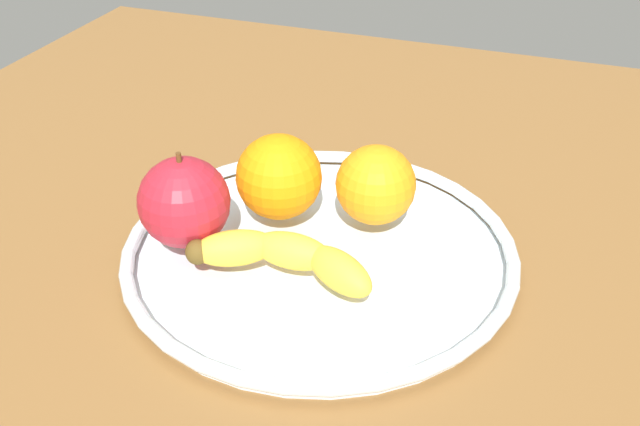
{
  "coord_description": "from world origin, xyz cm",
  "views": [
    {
      "loc": [
        -17.7,
        49.33,
        38.89
      ],
      "look_at": [
        0.0,
        0.0,
        4.8
      ],
      "focal_mm": 41.39,
      "sensor_mm": 36.0,
      "label": 1
    }
  ],
  "objects_px": {
    "orange_front_right": "(279,177)",
    "orange_back_left": "(376,185)",
    "banana": "(284,256)",
    "apple": "(184,202)",
    "fruit_bowl": "(320,250)"
  },
  "relations": [
    {
      "from": "fruit_bowl",
      "to": "banana",
      "type": "distance_m",
      "value": 0.06
    },
    {
      "from": "banana",
      "to": "apple",
      "type": "height_order",
      "value": "apple"
    },
    {
      "from": "apple",
      "to": "orange_back_left",
      "type": "distance_m",
      "value": 0.17
    },
    {
      "from": "orange_back_left",
      "to": "orange_front_right",
      "type": "distance_m",
      "value": 0.09
    },
    {
      "from": "banana",
      "to": "apple",
      "type": "distance_m",
      "value": 0.1
    },
    {
      "from": "orange_back_left",
      "to": "apple",
      "type": "bearing_deg",
      "value": 31.54
    },
    {
      "from": "apple",
      "to": "orange_back_left",
      "type": "xyz_separation_m",
      "value": [
        -0.14,
        -0.09,
        -0.0
      ]
    },
    {
      "from": "fruit_bowl",
      "to": "banana",
      "type": "relative_size",
      "value": 2.04
    },
    {
      "from": "fruit_bowl",
      "to": "apple",
      "type": "bearing_deg",
      "value": 18.6
    },
    {
      "from": "apple",
      "to": "orange_front_right",
      "type": "height_order",
      "value": "apple"
    },
    {
      "from": "orange_front_right",
      "to": "orange_back_left",
      "type": "bearing_deg",
      "value": -166.3
    },
    {
      "from": "apple",
      "to": "banana",
      "type": "bearing_deg",
      "value": 172.41
    },
    {
      "from": "banana",
      "to": "orange_front_right",
      "type": "height_order",
      "value": "orange_front_right"
    },
    {
      "from": "apple",
      "to": "orange_front_right",
      "type": "xyz_separation_m",
      "value": [
        -0.06,
        -0.07,
        -0.0
      ]
    },
    {
      "from": "banana",
      "to": "orange_front_right",
      "type": "relative_size",
      "value": 2.17
    }
  ]
}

